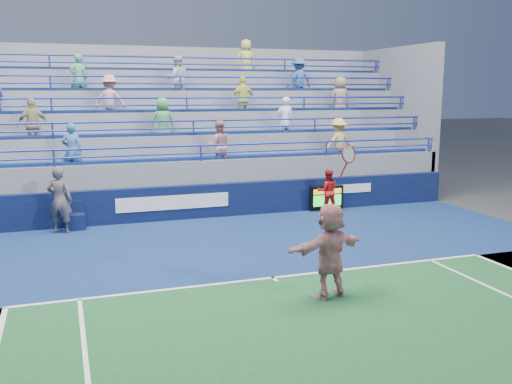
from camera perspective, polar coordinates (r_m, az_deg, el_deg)
name	(u,v)px	position (r m, az deg, el deg)	size (l,w,h in m)	color
ground	(273,279)	(12.74, 1.72, -8.65)	(120.00, 120.00, 0.00)	#333538
sponsor_wall	(203,201)	(18.63, -5.31, -0.92)	(18.00, 0.32, 1.10)	#0A0F37
bleacher_stand	(179,158)	(22.12, -7.68, 3.39)	(18.00, 5.60, 6.13)	slate
serve_speed_board	(326,198)	(19.86, 7.06, -0.62)	(1.23, 0.16, 0.85)	black
judge_chair	(77,221)	(17.84, -17.48, -2.75)	(0.48, 0.48, 0.85)	#0C163B
tennis_player	(330,250)	(11.47, 7.42, -5.81)	(1.87, 0.99, 3.09)	silver
line_judge	(60,200)	(17.43, -19.04, -0.75)	(0.72, 0.47, 1.97)	#15193B
ball_girl	(328,191)	(19.46, 7.16, 0.09)	(0.72, 0.56, 1.49)	red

